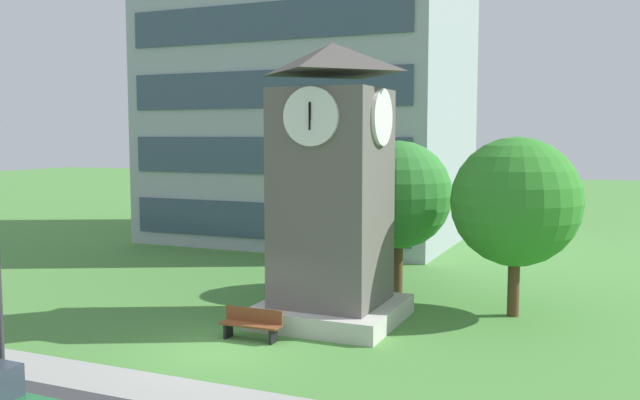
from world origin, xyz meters
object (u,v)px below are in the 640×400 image
(clock_tower, at_px, (332,201))
(park_bench, at_px, (251,324))
(tree_by_building, at_px, (398,195))
(tree_streetside, at_px, (516,202))

(clock_tower, distance_m, park_bench, 4.50)
(park_bench, distance_m, tree_by_building, 8.14)
(clock_tower, height_order, tree_streetside, clock_tower)
(clock_tower, xyz_separation_m, tree_by_building, (0.78, 4.45, -0.14))
(clock_tower, bearing_deg, park_bench, -116.36)
(tree_streetside, bearing_deg, clock_tower, -150.84)
(tree_streetside, xyz_separation_m, tree_by_building, (-4.36, 1.58, -0.06))
(clock_tower, height_order, park_bench, clock_tower)
(tree_by_building, bearing_deg, park_bench, -106.54)
(clock_tower, xyz_separation_m, tree_streetside, (5.14, 2.87, -0.08))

